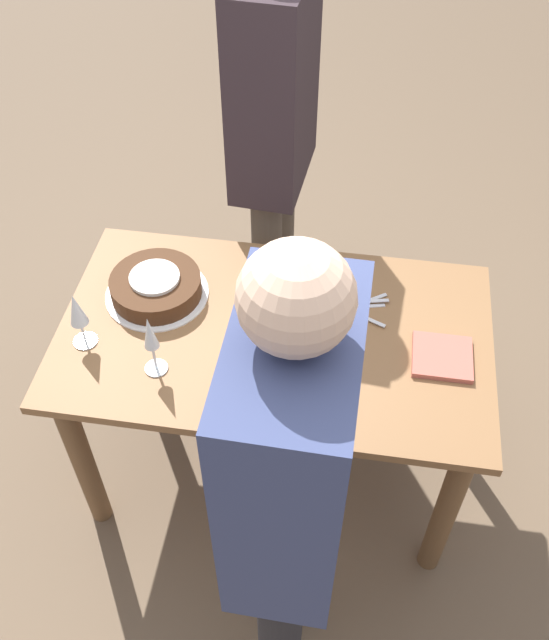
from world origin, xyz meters
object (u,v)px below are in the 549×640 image
Objects in this scene: wine_glass_far at (77,312)px; person_cutting at (274,124)px; cake_center_white at (282,341)px; person_watching at (290,488)px; cake_front_chocolate at (156,286)px; wine_glass_near at (150,337)px.

wine_glass_far is 0.89m from person_cutting.
person_cutting is at bearing -120.23° from wine_glass_far.
cake_center_white is 0.16× the size of person_watching.
person_watching reaches higher than wine_glass_far.
person_watching is (-0.52, 0.75, 0.24)m from cake_front_chocolate.
wine_glass_near is at bearing -9.71° from person_cutting.
wine_glass_far reaches higher than cake_front_chocolate.
cake_center_white is 0.45m from cake_front_chocolate.
person_watching is (-0.44, 0.47, 0.13)m from wine_glass_near.
person_watching is (-0.23, 1.29, -0.03)m from person_cutting.
wine_glass_near is 0.24m from wine_glass_far.
wine_glass_far is at bearing -25.68° from person_cutting.
wine_glass_near is (0.34, 0.12, 0.09)m from cake_center_white.
cake_center_white is at bearing 10.80° from person_watching.
cake_front_chocolate is at bearing -23.29° from person_cutting.
person_cutting is (-0.21, -0.82, 0.16)m from wine_glass_near.
cake_front_chocolate is at bearing -22.26° from cake_center_white.
wine_glass_far is at bearing 4.85° from cake_center_white.
person_watching is at bearing 141.66° from wine_glass_far.
wine_glass_near is 0.87m from person_cutting.
cake_front_chocolate is 0.19× the size of person_watching.
cake_center_white is at bearing -175.15° from wine_glass_far.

